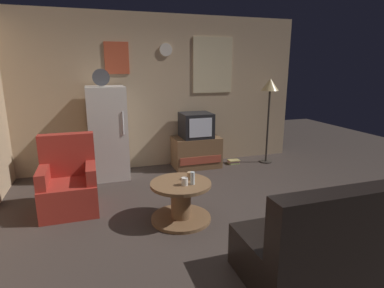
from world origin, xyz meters
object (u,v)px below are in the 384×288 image
(standing_lamp, at_px, (270,91))
(coffee_table, at_px, (181,201))
(mug_ceramic_white, at_px, (185,181))
(armchair, at_px, (69,184))
(crt_tv, at_px, (196,125))
(wine_glass, at_px, (193,178))
(book_stack, at_px, (234,162))
(mug_ceramic_tan, at_px, (190,176))
(fridge, at_px, (108,133))
(tv_stand, at_px, (196,152))
(couch, at_px, (341,243))

(standing_lamp, distance_m, coffee_table, 3.04)
(mug_ceramic_white, xyz_separation_m, armchair, (-1.30, 0.83, -0.19))
(crt_tv, relative_size, coffee_table, 0.75)
(wine_glass, bearing_deg, book_stack, 53.09)
(coffee_table, bearing_deg, book_stack, 49.55)
(mug_ceramic_white, relative_size, mug_ceramic_tan, 1.00)
(fridge, height_order, standing_lamp, fridge)
(fridge, bearing_deg, armchair, -117.20)
(fridge, xyz_separation_m, mug_ceramic_white, (0.73, -1.94, -0.23))
(fridge, bearing_deg, tv_stand, 2.27)
(mug_ceramic_tan, distance_m, armchair, 1.58)
(crt_tv, bearing_deg, book_stack, -3.95)
(fridge, xyz_separation_m, book_stack, (2.28, 0.01, -0.72))
(fridge, bearing_deg, mug_ceramic_white, -69.40)
(crt_tv, bearing_deg, fridge, -177.76)
(mug_ceramic_white, height_order, mug_ceramic_tan, same)
(standing_lamp, bearing_deg, tv_stand, 173.80)
(standing_lamp, xyz_separation_m, couch, (-1.17, -3.17, -1.05))
(wine_glass, bearing_deg, tv_stand, 70.09)
(wine_glass, relative_size, armchair, 0.16)
(armchair, bearing_deg, mug_ceramic_tan, -24.99)
(wine_glass, relative_size, mug_ceramic_white, 1.67)
(fridge, relative_size, tv_stand, 2.11)
(standing_lamp, relative_size, book_stack, 7.57)
(tv_stand, relative_size, wine_glass, 5.60)
(coffee_table, distance_m, mug_ceramic_tan, 0.32)
(wine_glass, bearing_deg, coffee_table, 139.22)
(crt_tv, bearing_deg, wine_glass, -109.80)
(standing_lamp, bearing_deg, mug_ceramic_white, -139.91)
(fridge, height_order, armchair, fridge)
(tv_stand, bearing_deg, armchair, -151.04)
(mug_ceramic_tan, relative_size, couch, 0.05)
(crt_tv, xyz_separation_m, couch, (0.21, -3.31, -0.46))
(standing_lamp, xyz_separation_m, mug_ceramic_tan, (-2.07, -1.68, -0.83))
(coffee_table, bearing_deg, couch, -53.67)
(fridge, height_order, mug_ceramic_tan, fridge)
(couch, bearing_deg, coffee_table, 126.33)
(fridge, height_order, mug_ceramic_white, fridge)
(crt_tv, relative_size, couch, 0.32)
(standing_lamp, height_order, book_stack, standing_lamp)
(crt_tv, height_order, standing_lamp, standing_lamp)
(mug_ceramic_white, relative_size, couch, 0.05)
(wine_glass, height_order, mug_ceramic_tan, wine_glass)
(book_stack, bearing_deg, wine_glass, -126.91)
(tv_stand, xyz_separation_m, armchair, (-2.12, -1.17, 0.06))
(fridge, xyz_separation_m, coffee_table, (0.71, -1.84, -0.51))
(book_stack, bearing_deg, standing_lamp, -8.66)
(armchair, xyz_separation_m, book_stack, (2.85, 1.12, -0.30))
(fridge, height_order, wine_glass, fridge)
(mug_ceramic_tan, bearing_deg, tv_stand, 69.15)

